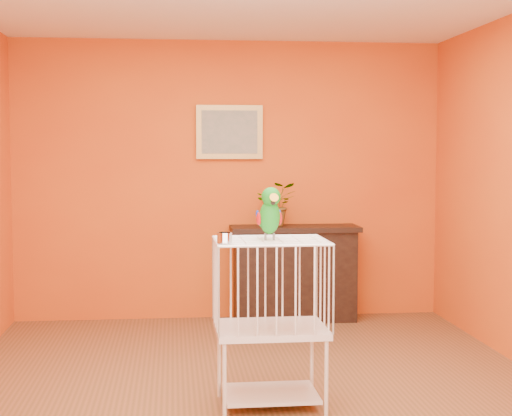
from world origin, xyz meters
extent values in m
plane|color=brown|center=(0.00, 0.00, 0.00)|extent=(4.50, 4.50, 0.00)
plane|color=#D85914|center=(0.00, 2.25, 1.30)|extent=(4.00, 0.00, 4.00)
plane|color=#D85914|center=(0.00, -2.25, 1.30)|extent=(4.00, 0.00, 4.00)
cube|color=black|center=(0.59, 2.04, 0.42)|extent=(1.11, 0.37, 0.83)
cube|color=black|center=(0.59, 2.04, 0.86)|extent=(1.19, 0.43, 0.05)
cube|color=black|center=(0.59, 1.88, 0.42)|extent=(0.78, 0.02, 0.42)
cube|color=#5B1A20|center=(0.36, 2.00, 0.32)|extent=(0.05, 0.17, 0.26)
cube|color=#244723|center=(0.43, 2.00, 0.32)|extent=(0.05, 0.17, 0.26)
cube|color=#5B1A20|center=(0.52, 2.00, 0.32)|extent=(0.05, 0.17, 0.26)
cube|color=#244723|center=(0.61, 2.00, 0.32)|extent=(0.05, 0.17, 0.26)
cube|color=#5B1A20|center=(0.70, 2.00, 0.32)|extent=(0.05, 0.17, 0.26)
imported|color=#26722D|center=(0.41, 2.04, 1.04)|extent=(0.38, 0.42, 0.32)
cube|color=#AE843E|center=(0.00, 2.22, 1.75)|extent=(0.62, 0.03, 0.50)
cube|color=gray|center=(0.00, 2.21, 1.75)|extent=(0.52, 0.01, 0.40)
cube|color=white|center=(0.06, -0.39, 0.08)|extent=(0.57, 0.44, 0.02)
cube|color=white|center=(0.06, -0.39, 0.49)|extent=(0.67, 0.52, 0.04)
cube|color=white|center=(0.06, -0.39, 1.03)|extent=(0.67, 0.52, 0.01)
cylinder|color=white|center=(-0.24, -0.63, 0.23)|extent=(0.02, 0.02, 0.46)
cylinder|color=white|center=(0.36, -0.62, 0.23)|extent=(0.02, 0.02, 0.46)
cylinder|color=white|center=(-0.24, -0.16, 0.23)|extent=(0.02, 0.02, 0.46)
cylinder|color=white|center=(0.36, -0.16, 0.23)|extent=(0.02, 0.02, 0.46)
cylinder|color=silver|center=(-0.23, -0.56, 1.07)|extent=(0.09, 0.09, 0.06)
cylinder|color=#59544C|center=(0.02, -0.43, 1.06)|extent=(0.01, 0.01, 0.05)
cylinder|color=#59544C|center=(0.08, -0.42, 1.06)|extent=(0.01, 0.01, 0.05)
ellipsoid|color=#0E821A|center=(0.05, -0.43, 1.18)|extent=(0.14, 0.19, 0.23)
ellipsoid|color=#0E821A|center=(0.05, -0.46, 1.30)|extent=(0.13, 0.13, 0.11)
cone|color=orange|center=(0.06, -0.52, 1.29)|extent=(0.06, 0.08, 0.07)
cone|color=black|center=(0.06, -0.50, 1.27)|extent=(0.03, 0.03, 0.03)
sphere|color=black|center=(0.02, -0.49, 1.32)|extent=(0.02, 0.02, 0.02)
sphere|color=black|center=(0.09, -0.48, 1.32)|extent=(0.02, 0.02, 0.02)
ellipsoid|color=#A50C0C|center=(-0.02, -0.42, 1.17)|extent=(0.03, 0.07, 0.08)
ellipsoid|color=navy|center=(0.11, -0.41, 1.17)|extent=(0.03, 0.07, 0.08)
cone|color=#0E821A|center=(0.04, -0.35, 1.10)|extent=(0.09, 0.17, 0.13)
camera|label=1|loc=(-0.53, -5.09, 1.58)|focal=55.00mm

